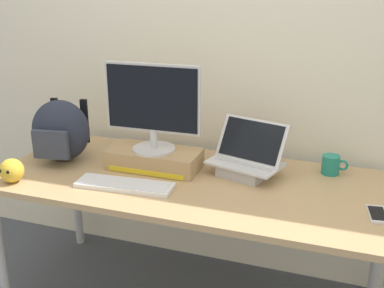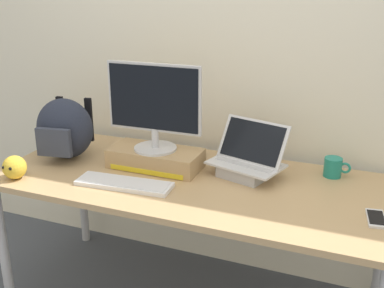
{
  "view_description": "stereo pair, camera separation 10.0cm",
  "coord_description": "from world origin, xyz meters",
  "views": [
    {
      "loc": [
        0.7,
        -2.02,
        1.68
      ],
      "look_at": [
        0.0,
        0.0,
        0.92
      ],
      "focal_mm": 44.94,
      "sensor_mm": 36.0,
      "label": 1
    },
    {
      "loc": [
        0.8,
        -1.98,
        1.68
      ],
      "look_at": [
        0.0,
        0.0,
        0.92
      ],
      "focal_mm": 44.94,
      "sensor_mm": 36.0,
      "label": 2
    }
  ],
  "objects": [
    {
      "name": "back_wall",
      "position": [
        0.0,
        0.52,
        1.3
      ],
      "size": [
        7.0,
        0.1,
        2.6
      ],
      "primitive_type": "cube",
      "color": "silver",
      "rests_on": "ground"
    },
    {
      "name": "desk",
      "position": [
        0.0,
        0.0,
        0.67
      ],
      "size": [
        1.93,
        0.83,
        0.74
      ],
      "color": "tan",
      "rests_on": "ground"
    },
    {
      "name": "toner_box_yellow",
      "position": [
        -0.23,
        0.07,
        0.78
      ],
      "size": [
        0.47,
        0.23,
        0.1
      ],
      "color": "tan",
      "rests_on": "desk"
    },
    {
      "name": "desktop_monitor",
      "position": [
        -0.23,
        0.07,
        1.06
      ],
      "size": [
        0.49,
        0.22,
        0.44
      ],
      "rotation": [
        0.0,
        0.0,
        0.03
      ],
      "color": "silver",
      "rests_on": "toner_box_yellow"
    },
    {
      "name": "open_laptop",
      "position": [
        0.23,
        0.14,
        0.79
      ],
      "size": [
        0.4,
        0.31,
        0.26
      ],
      "rotation": [
        0.0,
        0.0,
        -0.28
      ],
      "color": "#ADADB2",
      "rests_on": "desk"
    },
    {
      "name": "external_keyboard",
      "position": [
        -0.27,
        -0.19,
        0.75
      ],
      "size": [
        0.47,
        0.17,
        0.02
      ],
      "rotation": [
        0.0,
        0.0,
        0.08
      ],
      "color": "white",
      "rests_on": "desk"
    },
    {
      "name": "messenger_backpack",
      "position": [
        -0.73,
        0.02,
        0.9
      ],
      "size": [
        0.34,
        0.31,
        0.33
      ],
      "rotation": [
        0.0,
        0.0,
        0.17
      ],
      "color": "#232838",
      "rests_on": "desk"
    },
    {
      "name": "coffee_mug",
      "position": [
        0.63,
        0.29,
        0.78
      ],
      "size": [
        0.13,
        0.09,
        0.1
      ],
      "color": "#1E7F70",
      "rests_on": "desk"
    },
    {
      "name": "cell_phone",
      "position": [
        0.84,
        -0.1,
        0.74
      ],
      "size": [
        0.09,
        0.16,
        0.01
      ],
      "rotation": [
        0.0,
        0.0,
        0.14
      ],
      "color": "silver",
      "rests_on": "desk"
    },
    {
      "name": "plush_toy",
      "position": [
        -0.8,
        -0.31,
        0.79
      ],
      "size": [
        0.12,
        0.12,
        0.12
      ],
      "color": "gold",
      "rests_on": "desk"
    }
  ]
}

